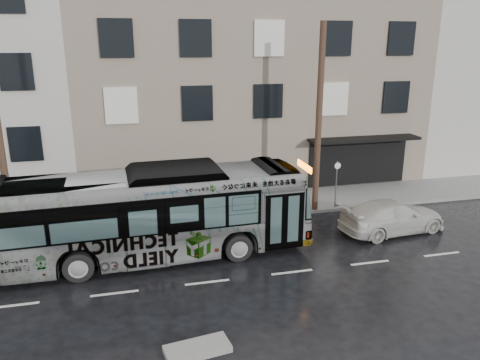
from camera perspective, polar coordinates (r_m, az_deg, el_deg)
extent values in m
plane|color=black|center=(19.30, -5.32, -8.83)|extent=(120.00, 120.00, 0.00)
cube|color=gray|center=(23.76, -7.12, -3.71)|extent=(90.00, 3.60, 0.15)
cube|color=gray|center=(31.01, 0.10, 11.46)|extent=(20.00, 12.00, 11.00)
cylinder|color=#4D3526|center=(22.72, 9.59, 7.20)|extent=(0.30, 0.30, 9.00)
cylinder|color=slate|center=(23.91, 11.63, -0.57)|extent=(0.06, 0.06, 2.40)
imported|color=#B2B2B2|center=(18.54, -11.57, -4.16)|extent=(13.04, 3.50, 3.60)
imported|color=beige|center=(22.08, 18.07, -4.25)|extent=(5.16, 2.60, 1.44)
cube|color=#A4A19C|center=(13.79, -5.21, -19.81)|extent=(1.90, 1.06, 0.18)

